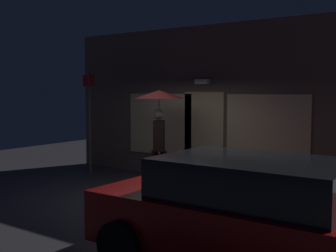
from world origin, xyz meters
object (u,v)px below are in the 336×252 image
(person_with_umbrella, at_px, (159,111))
(parked_car, at_px, (253,215))
(sidewalk_bollard, at_px, (241,181))
(street_sign_post, at_px, (89,116))

(person_with_umbrella, bearing_deg, parked_car, 17.48)
(person_with_umbrella, xyz_separation_m, sidewalk_bollard, (1.88, 0.42, -1.49))
(street_sign_post, relative_size, sidewalk_bollard, 5.05)
(person_with_umbrella, bearing_deg, street_sign_post, -126.98)
(parked_car, distance_m, street_sign_post, 7.18)
(parked_car, bearing_deg, street_sign_post, 151.08)
(parked_car, xyz_separation_m, street_sign_post, (-6.24, 3.46, 0.82))
(person_with_umbrella, xyz_separation_m, parked_car, (3.77, -3.24, -1.03))
(person_with_umbrella, bearing_deg, sidewalk_bollard, 70.72)
(person_with_umbrella, relative_size, street_sign_post, 0.82)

